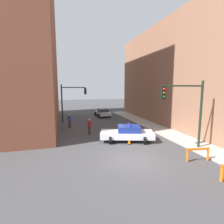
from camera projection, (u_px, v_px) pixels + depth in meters
The scene contains 11 objects.
ground_plane at pixel (133, 160), 11.61m from camera, with size 120.00×120.00×0.00m, color #424244.
sidewalk_right at pixel (208, 150), 13.30m from camera, with size 2.40×44.00×0.12m.
building_right at pixel (208, 75), 22.00m from camera, with size 12.00×28.00×12.80m.
traffic_light_near at pixel (189, 105), 13.09m from camera, with size 3.64×0.35×5.20m.
traffic_light_far at pixel (70, 98), 23.86m from camera, with size 3.44×0.35×5.20m.
police_car at pixel (127, 133), 15.69m from camera, with size 5.04×3.19×1.52m.
parked_car_near at pixel (103, 112), 29.18m from camera, with size 2.32×4.33×1.31m.
pedestrian_crossing at pixel (89, 126), 17.92m from camera, with size 0.51×0.51×1.66m.
pedestrian_corner at pixel (70, 121), 20.92m from camera, with size 0.38×0.38×1.66m.
barrier_mid at pixel (198, 152), 11.37m from camera, with size 1.59×0.39×0.90m.
traffic_cone at pixel (129, 140), 14.90m from camera, with size 0.36×0.36×0.66m.
Camera 1 is at (-4.41, -10.22, 4.80)m, focal length 28.00 mm.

